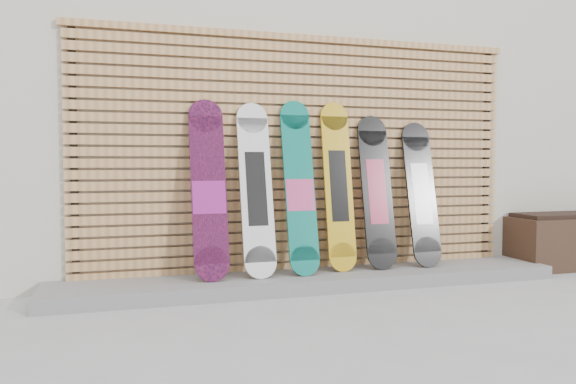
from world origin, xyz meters
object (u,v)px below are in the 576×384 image
snowboard_1 (256,189)px  snowboard_0 (209,190)px  snowboard_3 (338,186)px  snowboard_4 (377,192)px  snowboard_2 (300,188)px  planter_box (568,241)px  snowboard_5 (421,194)px

snowboard_1 → snowboard_0: bearing=-179.7°
snowboard_3 → snowboard_4: size_ratio=1.08×
snowboard_1 → snowboard_2: (0.40, -0.00, 0.00)m
snowboard_2 → snowboard_4: 0.78m
planter_box → snowboard_4: size_ratio=0.89×
planter_box → snowboard_3: snowboard_3 is taller
snowboard_4 → snowboard_3: bearing=178.2°
snowboard_0 → planter_box: bearing=0.2°
planter_box → snowboard_0: 3.87m
snowboard_2 → snowboard_3: 0.40m
snowboard_3 → snowboard_4: (0.39, -0.01, -0.06)m
snowboard_1 → snowboard_2: 0.40m
snowboard_2 → snowboard_4: bearing=2.6°
snowboard_2 → snowboard_4: (0.78, 0.04, -0.05)m
snowboard_2 → snowboard_5: bearing=1.2°
snowboard_1 → planter_box: bearing=0.2°
snowboard_0 → snowboard_1: snowboard_0 is taller
planter_box → snowboard_4: 2.30m
planter_box → snowboard_0: size_ratio=0.83×
snowboard_0 → snowboard_4: size_ratio=1.07×
snowboard_0 → snowboard_5: 2.07m
planter_box → snowboard_5: size_ratio=0.93×
snowboard_4 → snowboard_1: bearing=-178.4°
snowboard_1 → snowboard_3: 0.79m
snowboard_1 → snowboard_2: bearing=-0.3°
planter_box → snowboard_1: 3.46m
snowboard_0 → snowboard_4: (1.60, 0.04, -0.04)m
planter_box → snowboard_0: snowboard_0 is taller
snowboard_4 → snowboard_5: (0.47, -0.01, -0.03)m
planter_box → snowboard_2: size_ratio=0.83×
snowboard_2 → snowboard_5: (1.25, 0.03, -0.08)m
snowboard_0 → snowboard_3: snowboard_3 is taller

